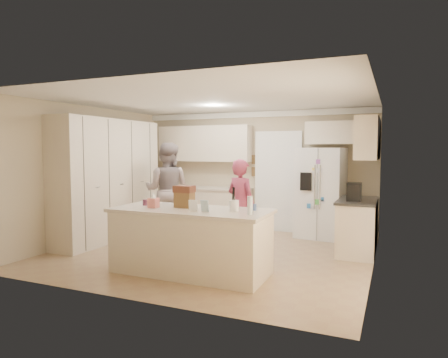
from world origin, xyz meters
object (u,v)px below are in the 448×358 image
at_px(island_base, 191,243).
at_px(utensil_crock, 234,206).
at_px(teen_boy, 167,190).
at_px(tissue_box, 153,203).
at_px(dollhouse_body, 184,200).
at_px(teen_girl, 241,205).
at_px(refrigerator, 320,193).
at_px(coffee_maker, 354,192).

height_order(island_base, utensil_crock, utensil_crock).
bearing_deg(teen_boy, utensil_crock, 125.31).
relative_size(tissue_box, teen_boy, 0.07).
bearing_deg(dollhouse_body, teen_girl, 74.66).
xyz_separation_m(refrigerator, dollhouse_body, (-1.45, -2.98, 0.14)).
xyz_separation_m(utensil_crock, teen_boy, (-2.18, 1.83, -0.05)).
bearing_deg(teen_boy, refrigerator, -171.70).
height_order(utensil_crock, teen_girl, teen_girl).
distance_m(island_base, utensil_crock, 0.86).
relative_size(coffee_maker, island_base, 0.14).
distance_m(teen_boy, teen_girl, 1.81).
bearing_deg(coffee_maker, teen_boy, -179.73).
bearing_deg(tissue_box, coffee_maker, 37.57).
xyz_separation_m(refrigerator, tissue_box, (-1.85, -3.18, 0.10)).
bearing_deg(tissue_box, teen_girl, 63.59).
distance_m(coffee_maker, island_base, 2.87).
bearing_deg(dollhouse_body, tissue_box, -153.43).
bearing_deg(teen_girl, refrigerator, -103.11).
height_order(teen_boy, teen_girl, teen_boy).
bearing_deg(refrigerator, tissue_box, -114.10).
bearing_deg(utensil_crock, dollhouse_body, 176.42).
bearing_deg(teen_girl, dollhouse_body, 95.22).
height_order(utensil_crock, tissue_box, utensil_crock).
relative_size(refrigerator, utensil_crock, 12.00).
bearing_deg(utensil_crock, island_base, -175.60).
distance_m(island_base, tissue_box, 0.79).
xyz_separation_m(utensil_crock, dollhouse_body, (-0.80, 0.05, 0.04)).
distance_m(refrigerator, tissue_box, 3.68).
bearing_deg(utensil_crock, refrigerator, 77.82).
xyz_separation_m(coffee_maker, utensil_crock, (-1.40, -1.85, -0.07)).
height_order(island_base, tissue_box, tissue_box).
bearing_deg(utensil_crock, teen_girl, 107.00).
relative_size(island_base, teen_girl, 1.37).
height_order(refrigerator, teen_boy, teen_boy).
height_order(island_base, teen_girl, teen_girl).
bearing_deg(refrigerator, teen_girl, -117.52).
bearing_deg(dollhouse_body, teen_boy, 127.66).
relative_size(refrigerator, coffee_maker, 6.00).
xyz_separation_m(dollhouse_body, teen_boy, (-1.38, 1.78, -0.08)).
xyz_separation_m(island_base, dollhouse_body, (-0.15, 0.10, 0.60)).
bearing_deg(teen_boy, coffee_maker, 165.69).
height_order(island_base, teen_boy, teen_boy).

